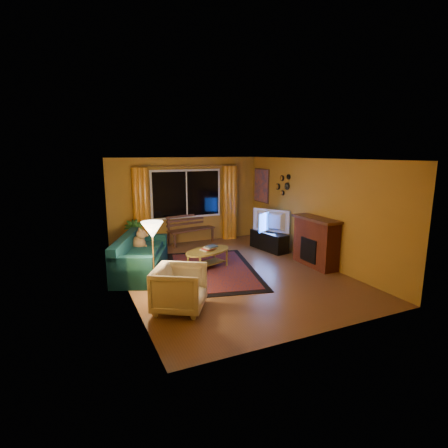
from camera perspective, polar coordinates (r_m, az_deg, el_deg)
name	(u,v)px	position (r m, az deg, el deg)	size (l,w,h in m)	color
floor	(230,273)	(7.91, 0.91, -7.95)	(4.50, 6.00, 0.02)	brown
ceiling	(230,159)	(7.45, 0.97, 10.64)	(4.50, 6.00, 0.02)	white
wall_back	(186,201)	(10.35, -6.22, 3.83)	(4.50, 0.02, 2.50)	#B3812B
wall_left	(123,226)	(6.94, -16.19, -0.38)	(0.02, 6.00, 2.50)	#B3812B
wall_right	(314,211)	(8.77, 14.42, 2.15)	(0.02, 6.00, 2.50)	#B3812B
window	(187,194)	(10.26, -6.13, 4.90)	(2.00, 0.02, 1.30)	black
curtain_rod	(186,166)	(10.16, -6.15, 9.36)	(0.03, 0.03, 3.20)	#BF8C3F
curtain_left	(141,208)	(9.91, -13.41, 2.48)	(0.36, 0.36, 2.24)	orange
curtain_right	(229,203)	(10.74, 0.88, 3.48)	(0.36, 0.36, 2.24)	orange
bench	(191,236)	(10.31, -5.37, -2.04)	(1.43, 0.42, 0.43)	#4B2A18
potted_plant	(134,237)	(9.49, -14.53, -2.10)	(0.50, 0.50, 0.90)	#235B1E
sofa	(141,255)	(7.94, -13.42, -4.97)	(0.88, 2.05, 0.83)	#0B2A2D
dog	(139,240)	(8.32, -13.77, -2.57)	(0.32, 0.43, 0.47)	olive
armchair	(180,286)	(6.02, -7.25, -10.08)	(0.82, 0.77, 0.84)	beige
floor_lamp	(153,259)	(6.61, -11.44, -5.67)	(0.23, 0.23, 1.40)	#BF8C3F
rug	(212,270)	(8.03, -1.94, -7.49)	(1.91, 3.01, 0.02)	maroon
coffee_table	(208,259)	(8.12, -2.68, -5.75)	(1.19, 1.19, 0.43)	olive
tv_console	(269,241)	(9.69, 7.34, -2.76)	(0.40, 1.20, 0.50)	black
television	(269,221)	(9.57, 7.43, 0.48)	(1.07, 0.14, 0.62)	black
fireplace	(316,243)	(8.48, 14.75, -3.03)	(0.40, 1.20, 1.10)	maroon
mirror_cluster	(283,184)	(9.72, 9.54, 6.51)	(0.06, 0.60, 0.56)	black
painting	(261,186)	(10.70, 6.12, 6.25)	(0.04, 0.76, 0.96)	#E45E2D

